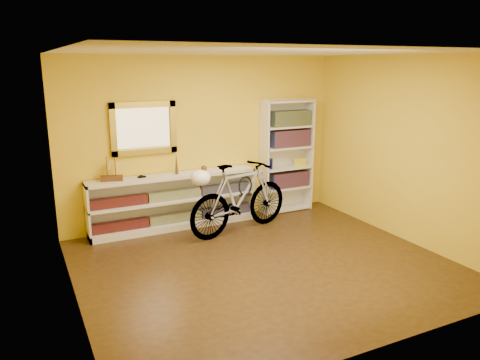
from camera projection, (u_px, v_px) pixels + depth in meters
name	position (u px, v px, depth m)	size (l,w,h in m)	color
floor	(264.00, 265.00, 5.90)	(4.50, 4.00, 0.01)	#301E0D
ceiling	(267.00, 51.00, 5.26)	(4.50, 4.00, 0.01)	silver
back_wall	(204.00, 140.00, 7.33)	(4.50, 0.01, 2.60)	gold
left_wall	(67.00, 185.00, 4.62)	(0.01, 4.00, 2.60)	gold
right_wall	(406.00, 150.00, 6.54)	(0.01, 4.00, 2.60)	gold
gilt_mirror	(144.00, 128.00, 6.83)	(0.98, 0.06, 0.78)	olive
wall_socket	(254.00, 198.00, 7.95)	(0.09, 0.01, 0.09)	silver
console_unit	(174.00, 201.00, 7.13)	(2.60, 0.35, 0.85)	silver
cd_row_lower	(175.00, 218.00, 7.17)	(2.50, 0.13, 0.14)	black
cd_row_upper	(175.00, 195.00, 7.09)	(2.50, 0.13, 0.14)	navy
model_ship	(111.00, 168.00, 6.59)	(0.31, 0.11, 0.36)	#462713
toy_car	(142.00, 178.00, 6.82)	(0.00, 0.00, 0.00)	black
bronze_ornament	(176.00, 163.00, 7.01)	(0.06, 0.06, 0.33)	brown
decorative_orb	(204.00, 168.00, 7.23)	(0.09, 0.09, 0.09)	brown
bookcase	(287.00, 156.00, 7.88)	(0.90, 0.30, 1.90)	silver
book_row_a	(289.00, 179.00, 8.00)	(0.70, 0.22, 0.26)	maroon
book_row_b	(290.00, 138.00, 7.83)	(0.70, 0.22, 0.28)	maroon
book_row_c	(290.00, 118.00, 7.75)	(0.70, 0.22, 0.25)	#163B50
travel_mug	(270.00, 164.00, 7.75)	(0.08, 0.08, 0.18)	#151991
red_tin	(276.00, 121.00, 7.67)	(0.13, 0.13, 0.17)	maroon
yellow_bag	(300.00, 162.00, 7.98)	(0.17, 0.12, 0.14)	yellow
bicycle	(240.00, 197.00, 6.94)	(1.82, 0.47, 1.07)	silver
helmet	(200.00, 178.00, 6.41)	(0.29, 0.27, 0.22)	white
u_lock	(245.00, 186.00, 6.97)	(0.23, 0.23, 0.02)	black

